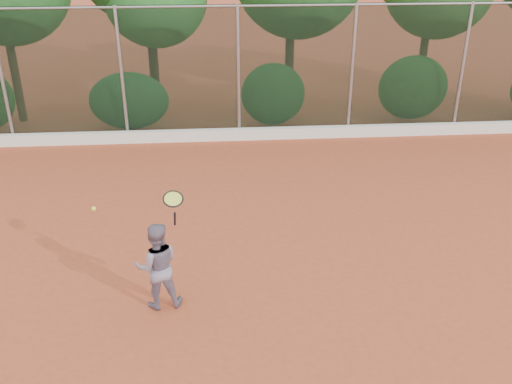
{
  "coord_description": "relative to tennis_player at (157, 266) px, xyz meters",
  "views": [
    {
      "loc": [
        -0.66,
        -7.67,
        5.5
      ],
      "look_at": [
        0.0,
        1.0,
        1.25
      ],
      "focal_mm": 40.0,
      "sensor_mm": 36.0,
      "label": 1
    }
  ],
  "objects": [
    {
      "name": "tennis_player",
      "position": [
        0.0,
        0.0,
        0.0
      ],
      "size": [
        0.76,
        0.63,
        1.42
      ],
      "primitive_type": "imported",
      "rotation": [
        0.0,
        0.0,
        3.28
      ],
      "color": "slate",
      "rests_on": "ground"
    },
    {
      "name": "chainlink_fence",
      "position": [
        1.6,
        7.33,
        1.15
      ],
      "size": [
        24.09,
        0.09,
        3.5
      ],
      "color": "black",
      "rests_on": "ground"
    },
    {
      "name": "concrete_curb",
      "position": [
        1.6,
        7.15,
        -0.56
      ],
      "size": [
        24.0,
        0.2,
        0.3
      ],
      "primitive_type": "cube",
      "color": "silver",
      "rests_on": "ground"
    },
    {
      "name": "ground",
      "position": [
        1.6,
        0.33,
        -0.71
      ],
      "size": [
        80.0,
        80.0,
        0.0
      ],
      "primitive_type": "plane",
      "color": "#A24426",
      "rests_on": "ground"
    },
    {
      "name": "tennis_ball_in_flight",
      "position": [
        -0.89,
        0.28,
        0.86
      ],
      "size": [
        0.07,
        0.07,
        0.07
      ],
      "color": "#D7EA35",
      "rests_on": "ground"
    },
    {
      "name": "tennis_racket",
      "position": [
        0.33,
        -0.18,
        1.18
      ],
      "size": [
        0.33,
        0.31,
        0.57
      ],
      "color": "black",
      "rests_on": "ground"
    }
  ]
}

